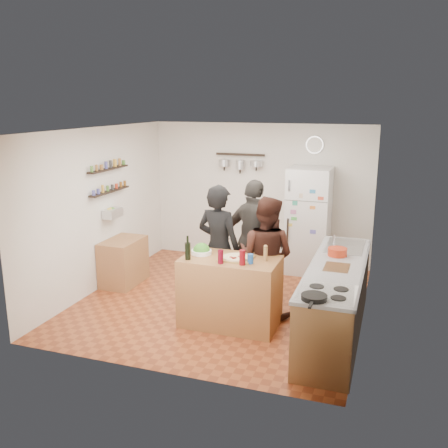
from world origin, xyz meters
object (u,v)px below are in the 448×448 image
at_px(salad_bowl, 201,252).
at_px(red_bowl, 337,252).
at_px(skillet, 314,297).
at_px(prep_island, 230,291).
at_px(person_left, 219,247).
at_px(wall_clock, 315,145).
at_px(pepper_mill, 266,254).
at_px(fridge, 308,221).
at_px(counter_run, 336,301).
at_px(person_center, 266,256).
at_px(side_table, 124,262).
at_px(salt_canister, 250,259).
at_px(person_back, 254,239).
at_px(wine_bottle, 188,251).

xyz_separation_m(salad_bowl, red_bowl, (1.71, 0.48, 0.03)).
distance_m(skillet, red_bowl, 1.57).
relative_size(prep_island, red_bowl, 5.06).
distance_m(person_left, wall_clock, 2.78).
bearing_deg(salad_bowl, skillet, -33.44).
relative_size(pepper_mill, fridge, 0.09).
bearing_deg(prep_island, counter_run, 6.05).
bearing_deg(person_center, prep_island, 63.50).
bearing_deg(side_table, wall_clock, 35.15).
height_order(pepper_mill, red_bowl, pepper_mill).
xyz_separation_m(salad_bowl, person_center, (0.77, 0.43, -0.11)).
xyz_separation_m(fridge, side_table, (-2.69, -1.56, -0.54)).
distance_m(salad_bowl, pepper_mill, 0.87).
distance_m(salt_canister, person_back, 1.21).
distance_m(person_back, counter_run, 1.66).
xyz_separation_m(prep_island, person_center, (0.35, 0.48, 0.37)).
bearing_deg(person_left, salad_bowl, 89.78).
xyz_separation_m(salad_bowl, wall_clock, (1.01, 2.72, 1.21)).
height_order(prep_island, person_center, person_center).
bearing_deg(skillet, prep_island, 139.84).
relative_size(salt_canister, counter_run, 0.05).
height_order(salt_canister, side_table, salt_canister).
bearing_deg(skillet, wine_bottle, 154.60).
distance_m(salt_canister, side_table, 2.67).
xyz_separation_m(person_center, red_bowl, (0.94, 0.05, 0.14)).
bearing_deg(wine_bottle, skillet, -25.40).
height_order(red_bowl, side_table, red_bowl).
distance_m(prep_island, side_table, 2.28).
bearing_deg(person_left, counter_run, -179.38).
xyz_separation_m(wine_bottle, salt_canister, (0.80, 0.10, -0.05)).
bearing_deg(pepper_mill, skillet, -54.23).
bearing_deg(wall_clock, person_center, -95.97).
relative_size(salad_bowl, counter_run, 0.10).
height_order(person_left, person_center, person_left).
bearing_deg(salt_canister, prep_island, 158.20).
distance_m(prep_island, salt_canister, 0.61).
bearing_deg(salad_bowl, wall_clock, 69.65).
bearing_deg(counter_run, person_left, 168.75).
bearing_deg(person_back, fridge, -90.17).
bearing_deg(person_back, red_bowl, 179.48).
distance_m(fridge, wall_clock, 1.29).
xyz_separation_m(pepper_mill, wall_clock, (0.14, 2.72, 1.16)).
xyz_separation_m(salad_bowl, pepper_mill, (0.87, 0.00, 0.06)).
xyz_separation_m(counter_run, red_bowl, (-0.05, 0.39, 0.52)).
distance_m(pepper_mill, side_table, 2.75).
bearing_deg(salt_canister, person_back, 103.27).
xyz_separation_m(skillet, red_bowl, (0.05, 1.57, 0.03)).
relative_size(wine_bottle, skillet, 0.83).
bearing_deg(red_bowl, counter_run, -82.61).
height_order(counter_run, wall_clock, wall_clock).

